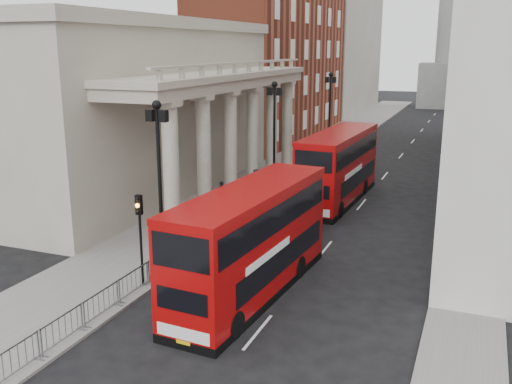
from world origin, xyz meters
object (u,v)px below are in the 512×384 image
object	(u,v)px
lamp_post_south	(160,175)
bus_far	(339,165)
pedestrian_c	(256,181)
monument_column	(448,17)
pedestrian_b	(232,178)
traffic_light	(140,223)
bus_near	(251,240)
pedestrian_a	(222,193)
lamp_post_north	(330,109)
lamp_post_mid	(274,130)

from	to	relation	value
lamp_post_south	bus_far	size ratio (longest dim) A/B	0.71
bus_far	pedestrian_c	world-z (taller)	bus_far
monument_column	pedestrian_b	distance (m)	73.70
monument_column	traffic_light	size ratio (longest dim) A/B	12.60
bus_near	traffic_light	bearing A→B (deg)	-161.14
monument_column	traffic_light	world-z (taller)	monument_column
pedestrian_a	pedestrian_b	distance (m)	4.85
bus_near	pedestrian_b	world-z (taller)	bus_near
lamp_post_north	traffic_light	world-z (taller)	lamp_post_north
lamp_post_mid	pedestrian_c	size ratio (longest dim) A/B	4.43
monument_column	lamp_post_south	bearing A→B (deg)	-94.29
lamp_post_north	bus_far	distance (m)	16.51
bus_near	lamp_post_mid	bearing A→B (deg)	110.86
pedestrian_b	pedestrian_a	bearing A→B (deg)	105.27
monument_column	pedestrian_c	world-z (taller)	monument_column
lamp_post_south	traffic_light	size ratio (longest dim) A/B	1.93
traffic_light	pedestrian_b	distance (m)	19.13
pedestrian_a	pedestrian_c	world-z (taller)	pedestrian_c
pedestrian_c	monument_column	bearing A→B (deg)	109.13
pedestrian_a	pedestrian_b	size ratio (longest dim) A/B	1.07
lamp_post_south	pedestrian_c	bearing A→B (deg)	94.92
lamp_post_south	pedestrian_a	distance (m)	12.81
lamp_post_north	bus_far	world-z (taller)	lamp_post_north
lamp_post_south	pedestrian_c	size ratio (longest dim) A/B	4.43
lamp_post_mid	pedestrian_a	xyz separation A→B (m)	(-2.37, -4.06, -3.97)
bus_near	pedestrian_b	distance (m)	19.48
pedestrian_b	pedestrian_c	world-z (taller)	pedestrian_c
bus_far	pedestrian_a	size ratio (longest dim) A/B	7.13
pedestrian_b	pedestrian_c	xyz separation A→B (m)	(2.36, -0.84, 0.17)
traffic_light	pedestrian_c	xyz separation A→B (m)	(-1.46, 17.78, -2.05)
lamp_post_mid	traffic_light	world-z (taller)	lamp_post_mid
lamp_post_north	pedestrian_c	bearing A→B (deg)	-94.78
pedestrian_b	lamp_post_north	bearing A→B (deg)	-104.50
monument_column	lamp_post_north	bearing A→B (deg)	-96.72
pedestrian_c	bus_far	bearing A→B (deg)	31.02
pedestrian_a	monument_column	bearing A→B (deg)	60.88
monument_column	pedestrian_a	distance (m)	78.05
pedestrian_a	pedestrian_b	xyz separation A→B (m)	(-1.35, 4.66, -0.05)
bus_near	monument_column	bearing A→B (deg)	93.18
bus_near	pedestrian_a	distance (m)	14.75
lamp_post_mid	bus_near	size ratio (longest dim) A/B	0.73
bus_far	pedestrian_a	bearing A→B (deg)	-145.86
lamp_post_south	lamp_post_mid	distance (m)	16.00
bus_near	bus_far	size ratio (longest dim) A/B	0.98
monument_column	lamp_post_south	xyz separation A→B (m)	(-6.60, -88.00, -11.07)
lamp_post_south	lamp_post_mid	bearing A→B (deg)	90.00
pedestrian_c	lamp_post_north	bearing A→B (deg)	110.64
pedestrian_c	traffic_light	bearing A→B (deg)	-59.89
pedestrian_a	pedestrian_c	distance (m)	3.95
traffic_light	bus_near	world-z (taller)	bus_near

